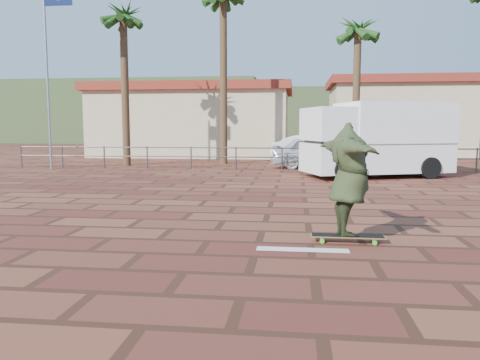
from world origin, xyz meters
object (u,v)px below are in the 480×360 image
(longboard, at_px, (348,237))
(campervan, at_px, (378,138))
(skateboarder, at_px, (349,180))
(car_silver, at_px, (319,153))
(car_white, at_px, (314,149))

(longboard, xyz_separation_m, campervan, (2.17, 10.33, 1.35))
(longboard, distance_m, campervan, 10.64)
(skateboarder, height_order, car_silver, skateboarder)
(longboard, xyz_separation_m, skateboarder, (-0.00, 0.00, 0.93))
(skateboarder, xyz_separation_m, car_silver, (0.19, 13.66, -0.31))
(skateboarder, bearing_deg, campervan, -26.13)
(skateboarder, height_order, car_white, skateboarder)
(car_silver, bearing_deg, longboard, -176.17)
(car_silver, xyz_separation_m, car_white, (-0.08, 3.50, 0.00))
(campervan, bearing_deg, car_white, 86.88)
(longboard, relative_size, skateboarder, 0.53)
(longboard, bearing_deg, car_silver, 89.86)
(campervan, xyz_separation_m, car_white, (-2.06, 6.83, -0.72))
(skateboarder, xyz_separation_m, car_white, (0.11, 17.16, -0.31))
(skateboarder, bearing_deg, car_white, -14.62)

